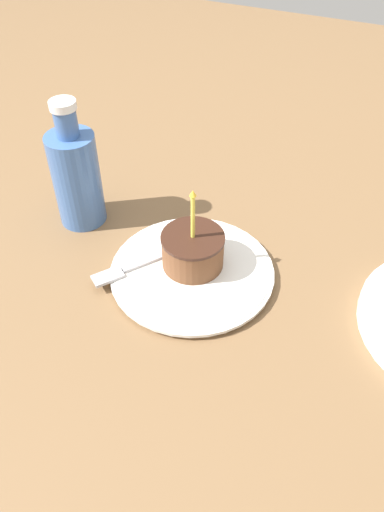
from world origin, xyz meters
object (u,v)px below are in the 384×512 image
at_px(plate, 192,272).
at_px(fork, 143,263).
at_px(cake_slice, 193,249).
at_px(bottle, 76,176).

distance_m(plate, fork, 0.07).
height_order(cake_slice, fork, cake_slice).
relative_size(cake_slice, fork, 0.84).
bearing_deg(bottle, fork, -114.59).
bearing_deg(cake_slice, bottle, 80.59).
bearing_deg(cake_slice, fork, 116.37).
distance_m(cake_slice, bottle, 0.23).
relative_size(cake_slice, bottle, 0.64).
relative_size(plate, bottle, 1.15).
xyz_separation_m(cake_slice, bottle, (0.04, 0.22, 0.05)).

